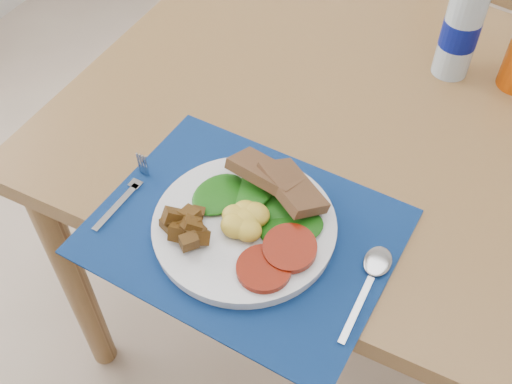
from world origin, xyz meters
TOP-DOWN VIEW (x-y plane):
  - table at (0.00, 0.20)m, footprint 1.40×0.90m
  - chair_far at (0.03, 0.85)m, footprint 0.52×0.50m
  - placemat at (-0.22, -0.16)m, footprint 0.48×0.38m
  - breakfast_plate at (-0.23, -0.16)m, footprint 0.28×0.28m
  - fork at (-0.43, -0.17)m, footprint 0.02×0.16m
  - spoon at (-0.02, -0.15)m, footprint 0.04×0.18m
  - water_bottle at (-0.04, 0.38)m, footprint 0.07×0.07m

SIDE VIEW (x-z plane):
  - chair_far at x=0.03m, z-range 0.00..1.18m
  - table at x=0.00m, z-range 0.29..1.04m
  - placemat at x=-0.22m, z-range 0.75..0.75m
  - fork at x=-0.43m, z-range 0.75..0.76m
  - spoon at x=-0.02m, z-range 0.75..0.76m
  - breakfast_plate at x=-0.23m, z-range 0.74..0.81m
  - water_bottle at x=-0.04m, z-range 0.74..0.98m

